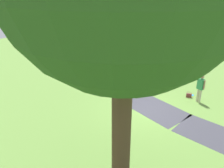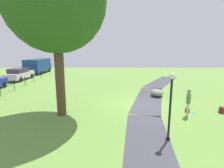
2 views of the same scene
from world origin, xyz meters
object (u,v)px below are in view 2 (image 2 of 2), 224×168
at_px(lamp_post, 171,99).
at_px(woman_with_handbag, 188,101).
at_px(lawn_boulder, 157,93).
at_px(parked_suv_orange, 19,74).
at_px(handbag_on_grass, 187,110).
at_px(backpack_by_boulder, 160,92).
at_px(frisbee_on_grass, 194,113).
at_px(spare_backpack_on_lawn, 222,110).
at_px(delivery_van, 38,65).
at_px(large_shade_tree, 55,2).

xyz_separation_m(lamp_post, woman_with_handbag, (2.95, -2.05, -0.96)).
xyz_separation_m(lawn_boulder, parked_suv_orange, (7.57, 15.81, 0.50)).
relative_size(woman_with_handbag, handbag_on_grass, 5.00).
height_order(lawn_boulder, handbag_on_grass, lawn_boulder).
distance_m(lamp_post, parked_suv_orange, 21.00).
xyz_separation_m(backpack_by_boulder, parked_suv_orange, (6.76, 16.27, 0.62)).
relative_size(handbag_on_grass, frisbee_on_grass, 1.53).
xyz_separation_m(woman_with_handbag, backpack_by_boulder, (5.38, 0.34, -0.79)).
distance_m(lawn_boulder, woman_with_handbag, 4.69).
xyz_separation_m(spare_backpack_on_lawn, frisbee_on_grass, (0.03, 1.76, -0.18)).
bearing_deg(delivery_van, frisbee_on_grass, -135.58).
distance_m(handbag_on_grass, frisbee_on_grass, 0.42).
bearing_deg(lamp_post, delivery_van, 34.65).
height_order(lamp_post, frisbee_on_grass, lamp_post).
height_order(backpack_by_boulder, spare_backpack_on_lawn, same).
height_order(handbag_on_grass, delivery_van, delivery_van).
bearing_deg(lamp_post, woman_with_handbag, -34.81).
bearing_deg(backpack_by_boulder, woman_with_handbag, -176.41).
distance_m(lamp_post, backpack_by_boulder, 8.69).
bearing_deg(delivery_van, lawn_boulder, -130.75).
bearing_deg(handbag_on_grass, lawn_boulder, 15.04).
distance_m(backpack_by_boulder, frisbee_on_grass, 4.93).
height_order(spare_backpack_on_lawn, frisbee_on_grass, spare_backpack_on_lawn).
bearing_deg(parked_suv_orange, large_shade_tree, -143.70).
relative_size(lawn_boulder, parked_suv_orange, 0.31).
bearing_deg(lamp_post, large_shade_tree, 61.44).
bearing_deg(backpack_by_boulder, delivery_van, 51.75).
bearing_deg(parked_suv_orange, handbag_on_grass, -124.31).
height_order(lawn_boulder, backpack_by_boulder, lawn_boulder).
height_order(lamp_post, lawn_boulder, lamp_post).
bearing_deg(parked_suv_orange, frisbee_on_grass, -123.87).
bearing_deg(lawn_boulder, spare_backpack_on_lawn, -141.54).
bearing_deg(spare_backpack_on_lawn, parked_suv_orange, 58.58).
xyz_separation_m(lamp_post, backpack_by_boulder, (8.33, -1.72, -1.76)).
distance_m(lamp_post, frisbee_on_grass, 4.84).
relative_size(handbag_on_grass, delivery_van, 0.06).
height_order(woman_with_handbag, delivery_van, delivery_van).
relative_size(lamp_post, backpack_by_boulder, 7.81).
height_order(handbag_on_grass, spare_backpack_on_lawn, spare_backpack_on_lawn).
relative_size(lamp_post, spare_backpack_on_lawn, 7.81).
bearing_deg(woman_with_handbag, parked_suv_orange, 53.83).
xyz_separation_m(large_shade_tree, delivery_van, (18.13, 8.93, -5.39)).
relative_size(large_shade_tree, parked_suv_orange, 2.15).
xyz_separation_m(lamp_post, lawn_boulder, (7.52, -1.25, -1.64)).
bearing_deg(large_shade_tree, spare_backpack_on_lawn, -88.17).
bearing_deg(backpack_by_boulder, parked_suv_orange, 67.43).
height_order(woman_with_handbag, backpack_by_boulder, woman_with_handbag).
relative_size(lamp_post, woman_with_handbag, 1.84).
distance_m(woman_with_handbag, handbag_on_grass, 1.09).
distance_m(large_shade_tree, delivery_van, 20.92).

